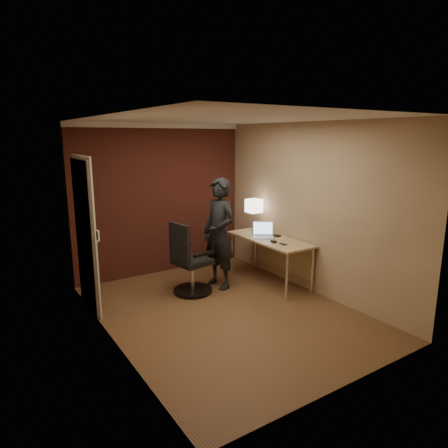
{
  "coord_description": "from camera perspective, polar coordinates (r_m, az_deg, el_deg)",
  "views": [
    {
      "loc": [
        -2.72,
        -4.17,
        2.29
      ],
      "look_at": [
        0.35,
        0.55,
        1.05
      ],
      "focal_mm": 32.0,
      "sensor_mm": 36.0,
      "label": 1
    }
  ],
  "objects": [
    {
      "name": "room",
      "position": [
        6.28,
        -9.75,
        3.8
      ],
      "size": [
        4.0,
        4.0,
        4.0
      ],
      "color": "brown",
      "rests_on": "ground"
    },
    {
      "name": "laptop",
      "position": [
        6.37,
        5.56,
        -1.22
      ],
      "size": [
        0.42,
        0.4,
        0.23
      ],
      "color": "silver",
      "rests_on": "desk"
    },
    {
      "name": "desk_lamp",
      "position": [
        6.69,
        4.29,
        2.54
      ],
      "size": [
        0.22,
        0.22,
        0.54
      ],
      "color": "silver",
      "rests_on": "desk"
    },
    {
      "name": "office_chair",
      "position": [
        5.89,
        -5.05,
        -5.63
      ],
      "size": [
        0.58,
        0.64,
        1.06
      ],
      "color": "black",
      "rests_on": "ground"
    },
    {
      "name": "phone",
      "position": [
        5.95,
        8.44,
        -2.87
      ],
      "size": [
        0.06,
        0.12,
        0.01
      ],
      "primitive_type": "cube",
      "rotation": [
        0.0,
        0.0,
        0.02
      ],
      "color": "black",
      "rests_on": "desk"
    },
    {
      "name": "person",
      "position": [
        6.06,
        -0.69,
        -1.38
      ],
      "size": [
        0.5,
        0.68,
        1.69
      ],
      "primitive_type": "imported",
      "rotation": [
        0.0,
        0.0,
        -1.4
      ],
      "color": "black",
      "rests_on": "ground"
    },
    {
      "name": "mouse",
      "position": [
        6.04,
        7.11,
        -2.5
      ],
      "size": [
        0.08,
        0.11,
        0.03
      ],
      "primitive_type": "cube",
      "rotation": [
        0.0,
        0.0,
        -0.2
      ],
      "color": "black",
      "rests_on": "desk"
    },
    {
      "name": "wallet",
      "position": [
        6.42,
        7.56,
        -1.66
      ],
      "size": [
        0.1,
        0.12,
        0.02
      ],
      "primitive_type": "cube",
      "rotation": [
        0.0,
        0.0,
        -0.09
      ],
      "color": "black",
      "rests_on": "desk"
    },
    {
      "name": "desk",
      "position": [
        6.37,
        7.05,
        -3.05
      ],
      "size": [
        0.6,
        1.5,
        0.73
      ],
      "color": "tan",
      "rests_on": "ground"
    }
  ]
}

